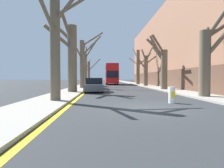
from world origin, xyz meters
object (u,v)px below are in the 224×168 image
at_px(street_tree_left_1, 71,56).
at_px(street_tree_right_0, 208,57).
at_px(street_tree_left_2, 83,61).
at_px(traffic_bollard, 172,95).
at_px(street_tree_right_3, 138,66).
at_px(parked_car_2, 98,83).
at_px(parked_car_0, 94,85).
at_px(street_tree_left_3, 86,67).
at_px(street_tree_left_0, 56,35).
at_px(street_tree_left_4, 89,71).
at_px(street_tree_right_1, 162,64).
at_px(double_decker_bus, 111,73).
at_px(street_tree_right_2, 146,68).
at_px(parked_car_1, 96,84).

height_order(street_tree_left_1, street_tree_right_0, street_tree_right_0).
xyz_separation_m(street_tree_left_2, street_tree_right_0, (10.28, -13.27, -0.74)).
bearing_deg(street_tree_left_2, traffic_bollard, -67.52).
xyz_separation_m(street_tree_right_3, parked_car_2, (-8.37, -9.37, -3.28)).
height_order(street_tree_left_1, parked_car_0, street_tree_left_1).
relative_size(street_tree_left_1, street_tree_left_3, 0.94).
height_order(street_tree_left_0, street_tree_right_0, street_tree_left_0).
distance_m(street_tree_left_4, street_tree_right_1, 22.06).
distance_m(street_tree_left_3, parked_car_2, 3.65).
relative_size(street_tree_left_3, street_tree_right_0, 1.07).
distance_m(street_tree_right_1, parked_car_2, 12.53).
distance_m(street_tree_left_0, street_tree_left_1, 7.36).
xyz_separation_m(street_tree_left_4, street_tree_right_0, (10.59, -29.04, 0.12)).
xyz_separation_m(street_tree_right_0, double_decker_bus, (-5.66, 30.10, -0.50)).
bearing_deg(double_decker_bus, street_tree_left_2, -105.35).
relative_size(street_tree_left_3, parked_car_2, 1.95).
distance_m(street_tree_left_4, street_tree_right_2, 14.11).
relative_size(street_tree_right_1, traffic_bollard, 7.04).
relative_size(street_tree_right_0, traffic_bollard, 7.80).
height_order(street_tree_right_1, double_decker_bus, street_tree_right_1).
bearing_deg(street_tree_left_4, double_decker_bus, 12.16).
bearing_deg(double_decker_bus, parked_car_2, -103.90).
height_order(double_decker_bus, parked_car_0, double_decker_bus).
bearing_deg(parked_car_2, street_tree_left_4, 101.75).
bearing_deg(street_tree_left_4, parked_car_1, -82.74).
relative_size(street_tree_right_2, traffic_bollard, 7.21).
xyz_separation_m(street_tree_left_3, double_decker_bus, (4.79, 9.79, -0.84)).
relative_size(street_tree_right_2, parked_car_0, 1.51).
relative_size(street_tree_left_4, street_tree_right_3, 0.71).
bearing_deg(parked_car_2, street_tree_left_2, -108.25).
height_order(parked_car_1, traffic_bollard, parked_car_1).
xyz_separation_m(street_tree_right_1, parked_car_0, (-7.99, -2.80, -2.40)).
height_order(street_tree_right_1, street_tree_right_3, street_tree_right_3).
height_order(street_tree_left_1, street_tree_left_2, street_tree_left_2).
xyz_separation_m(street_tree_right_0, parked_car_2, (-8.46, 18.79, -2.32)).
height_order(street_tree_left_3, double_decker_bus, street_tree_left_3).
distance_m(street_tree_right_1, parked_car_1, 8.83).
bearing_deg(street_tree_left_4, street_tree_right_0, -69.96).
height_order(street_tree_right_0, double_decker_bus, street_tree_right_0).
relative_size(street_tree_left_0, street_tree_left_1, 1.12).
xyz_separation_m(street_tree_right_2, parked_car_2, (-8.21, -0.66, -2.41)).
height_order(street_tree_left_0, parked_car_0, street_tree_left_0).
relative_size(street_tree_left_0, street_tree_left_3, 1.05).
xyz_separation_m(parked_car_0, parked_car_2, (-0.00, 12.16, -0.02)).
bearing_deg(street_tree_left_2, street_tree_left_3, 91.39).
bearing_deg(parked_car_0, street_tree_left_1, -149.02).
height_order(parked_car_0, traffic_bollard, parked_car_0).
relative_size(street_tree_left_0, double_decker_bus, 0.80).
bearing_deg(street_tree_right_2, street_tree_left_4, 137.14).
height_order(street_tree_left_0, street_tree_left_1, street_tree_left_0).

